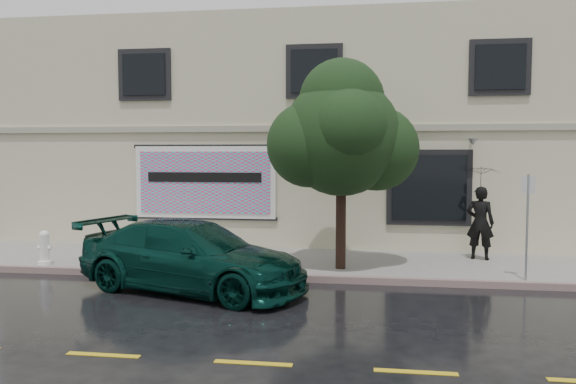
# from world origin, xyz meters

# --- Properties ---
(ground) EXTENTS (90.00, 90.00, 0.00)m
(ground) POSITION_xyz_m (0.00, 0.00, 0.00)
(ground) COLOR black
(ground) RESTS_ON ground
(sidewalk) EXTENTS (20.00, 3.50, 0.15)m
(sidewalk) POSITION_xyz_m (0.00, 3.25, 0.07)
(sidewalk) COLOR #9D9A94
(sidewalk) RESTS_ON ground
(curb) EXTENTS (20.00, 0.18, 0.16)m
(curb) POSITION_xyz_m (0.00, 1.50, 0.07)
(curb) COLOR slate
(curb) RESTS_ON ground
(road_marking) EXTENTS (19.00, 0.12, 0.01)m
(road_marking) POSITION_xyz_m (0.00, -3.50, 0.01)
(road_marking) COLOR gold
(road_marking) RESTS_ON ground
(building) EXTENTS (20.00, 8.12, 7.00)m
(building) POSITION_xyz_m (0.00, 9.00, 3.50)
(building) COLOR beige
(building) RESTS_ON ground
(billboard) EXTENTS (4.30, 0.16, 2.20)m
(billboard) POSITION_xyz_m (-3.20, 4.92, 2.05)
(billboard) COLOR white
(billboard) RESTS_ON ground
(car) EXTENTS (5.50, 3.66, 1.47)m
(car) POSITION_xyz_m (-2.12, 0.37, 0.74)
(car) COLOR #072E27
(car) RESTS_ON ground
(pedestrian) EXTENTS (0.80, 0.65, 1.90)m
(pedestrian) POSITION_xyz_m (4.41, 4.05, 1.10)
(pedestrian) COLOR black
(pedestrian) RESTS_ON sidewalk
(umbrella) EXTENTS (1.14, 1.14, 0.74)m
(umbrella) POSITION_xyz_m (4.41, 4.05, 2.42)
(umbrella) COLOR black
(umbrella) RESTS_ON pedestrian
(street_tree) EXTENTS (2.79, 2.79, 4.53)m
(street_tree) POSITION_xyz_m (0.90, 2.37, 3.27)
(street_tree) COLOR #321F16
(street_tree) RESTS_ON sidewalk
(fire_hydrant) EXTENTS (0.35, 0.33, 0.85)m
(fire_hydrant) POSITION_xyz_m (-6.37, 1.80, 0.56)
(fire_hydrant) COLOR white
(fire_hydrant) RESTS_ON sidewalk
(sign_pole) EXTENTS (0.28, 0.11, 2.30)m
(sign_pole) POSITION_xyz_m (4.94, 1.70, 1.55)
(sign_pole) COLOR #919499
(sign_pole) RESTS_ON sidewalk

